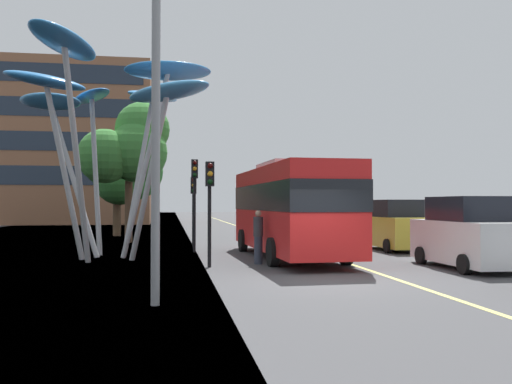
# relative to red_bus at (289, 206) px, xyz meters

# --- Properties ---
(ground) EXTENTS (120.00, 240.00, 0.10)m
(ground) POSITION_rel_red_bus_xyz_m (-0.94, -6.59, -2.05)
(ground) COLOR #424244
(red_bus) EXTENTS (3.07, 10.19, 3.66)m
(red_bus) POSITION_rel_red_bus_xyz_m (0.00, 0.00, 0.00)
(red_bus) COLOR red
(red_bus) RESTS_ON ground
(leaf_sculpture) EXTENTS (8.30, 9.52, 7.80)m
(leaf_sculpture) POSITION_rel_red_bus_xyz_m (-6.88, 1.05, 4.24)
(leaf_sculpture) COLOR #9EA0A5
(leaf_sculpture) RESTS_ON ground
(traffic_light_kerb_near) EXTENTS (0.28, 0.42, 3.43)m
(traffic_light_kerb_near) POSITION_rel_red_bus_xyz_m (-3.22, -2.72, 0.50)
(traffic_light_kerb_near) COLOR black
(traffic_light_kerb_near) RESTS_ON ground
(traffic_light_kerb_far) EXTENTS (0.28, 0.42, 3.95)m
(traffic_light_kerb_far) POSITION_rel_red_bus_xyz_m (-3.48, 2.88, 0.85)
(traffic_light_kerb_far) COLOR black
(traffic_light_kerb_far) RESTS_ON ground
(traffic_light_island_mid) EXTENTS (0.28, 0.42, 3.36)m
(traffic_light_island_mid) POSITION_rel_red_bus_xyz_m (-3.37, 6.48, 0.44)
(traffic_light_island_mid) COLOR black
(traffic_light_island_mid) RESTS_ON ground
(car_parked_mid) EXTENTS (2.04, 4.54, 2.30)m
(car_parked_mid) POSITION_rel_red_bus_xyz_m (4.92, -4.25, -0.92)
(car_parked_mid) COLOR silver
(car_parked_mid) RESTS_ON ground
(car_parked_far) EXTENTS (2.00, 4.12, 2.24)m
(car_parked_far) POSITION_rel_red_bus_xyz_m (5.41, 2.62, -0.95)
(car_parked_far) COLOR gold
(car_parked_far) RESTS_ON ground
(car_side_street) EXTENTS (1.90, 4.59, 2.04)m
(car_side_street) POSITION_rel_red_bus_xyz_m (5.43, 9.37, -1.03)
(car_side_street) COLOR black
(car_side_street) RESTS_ON ground
(car_far_side) EXTENTS (2.08, 4.32, 2.07)m
(car_far_side) POSITION_rel_red_bus_xyz_m (5.39, 15.19, -1.02)
(car_far_side) COLOR #2D5138
(car_far_side) RESTS_ON ground
(street_lamp) EXTENTS (1.73, 0.44, 7.38)m
(street_lamp) POSITION_rel_red_bus_xyz_m (-4.39, -9.22, 2.74)
(street_lamp) COLOR gray
(street_lamp) RESTS_ON ground
(tree_pavement_near) EXTENTS (4.68, 3.87, 7.51)m
(tree_pavement_near) POSITION_rel_red_bus_xyz_m (-6.60, 8.83, 3.07)
(tree_pavement_near) COLOR brown
(tree_pavement_near) RESTS_ON ground
(tree_pavement_far) EXTENTS (4.96, 5.05, 6.75)m
(tree_pavement_far) POSITION_rel_red_bus_xyz_m (-7.34, 16.08, 2.26)
(tree_pavement_far) COLOR brown
(tree_pavement_far) RESTS_ON ground
(pedestrian) EXTENTS (0.34, 0.34, 1.84)m
(pedestrian) POSITION_rel_red_bus_xyz_m (-1.50, -1.94, -1.07)
(pedestrian) COLOR #2D3342
(pedestrian) RESTS_ON ground
(backdrop_building) EXTENTS (21.36, 10.71, 16.54)m
(backdrop_building) POSITION_rel_red_bus_xyz_m (-17.20, 40.06, 6.28)
(backdrop_building) COLOR brown
(backdrop_building) RESTS_ON ground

